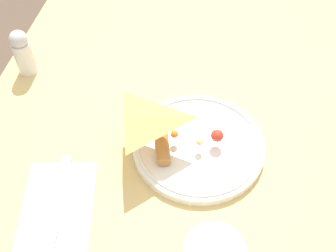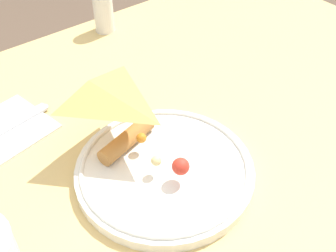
% 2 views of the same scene
% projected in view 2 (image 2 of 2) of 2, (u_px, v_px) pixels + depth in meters
% --- Properties ---
extents(dining_table, '(1.05, 0.81, 0.77)m').
position_uv_depth(dining_table, '(195.00, 183.00, 0.72)').
color(dining_table, '#DBB770').
rests_on(dining_table, ground_plane).
extents(plate_pizza, '(0.24, 0.24, 0.05)m').
position_uv_depth(plate_pizza, '(163.00, 167.00, 0.57)').
color(plate_pizza, white).
rests_on(plate_pizza, dining_table).
extents(salt_shaker, '(0.04, 0.04, 0.10)m').
position_uv_depth(salt_shaker, '(103.00, 6.00, 0.83)').
color(salt_shaker, silver).
rests_on(salt_shaker, dining_table).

